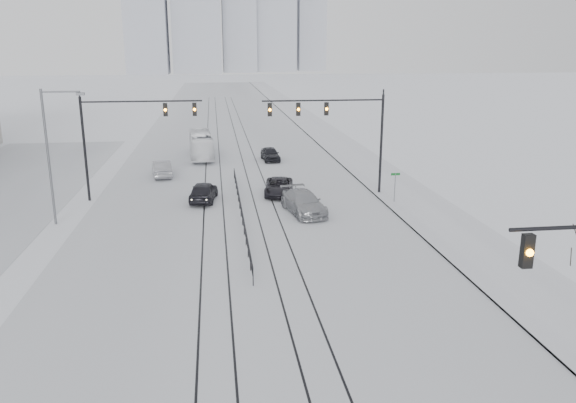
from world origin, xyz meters
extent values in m
cube|color=silver|center=(0.00, 60.00, 0.01)|extent=(22.00, 260.00, 0.02)
cube|color=silver|center=(13.50, 60.00, 0.08)|extent=(5.00, 260.00, 0.16)
cube|color=gray|center=(11.05, 60.00, 0.06)|extent=(0.10, 260.00, 0.12)
cube|color=black|center=(-2.60, 40.00, 0.02)|extent=(0.10, 180.00, 0.01)
cube|color=black|center=(-1.20, 40.00, 0.02)|extent=(0.10, 180.00, 0.01)
cube|color=black|center=(1.20, 40.00, 0.02)|extent=(0.10, 180.00, 0.01)
cube|color=black|center=(2.60, 40.00, 0.02)|extent=(0.10, 180.00, 0.01)
cube|color=#9CA0AB|center=(-30.00, 260.00, 27.50)|extent=(18.00, 18.00, 55.00)
cube|color=#9CA0AB|center=(12.00, 276.00, 24.00)|extent=(16.00, 16.00, 48.00)
cube|color=#9CA0AB|center=(30.00, 284.00, 32.00)|extent=(20.00, 20.00, 64.00)
cube|color=#9CA0AB|center=(50.00, 292.00, 20.00)|extent=(14.00, 14.00, 40.00)
cube|color=black|center=(7.00, 6.00, 5.95)|extent=(0.32, 0.24, 1.00)
sphere|color=orange|center=(7.00, 5.86, 5.95)|extent=(0.22, 0.22, 0.22)
cylinder|color=black|center=(11.50, 35.00, 4.00)|extent=(0.20, 0.20, 8.00)
cylinder|color=black|center=(6.75, 35.00, 7.60)|extent=(9.50, 0.12, 0.12)
cube|color=black|center=(2.60, 35.00, 6.95)|extent=(0.32, 0.24, 1.00)
sphere|color=orange|center=(2.60, 34.86, 6.95)|extent=(0.22, 0.22, 0.22)
cube|color=black|center=(4.80, 35.00, 6.95)|extent=(0.32, 0.24, 1.00)
sphere|color=orange|center=(4.80, 34.86, 6.95)|extent=(0.22, 0.22, 0.22)
cube|color=black|center=(7.00, 35.00, 6.95)|extent=(0.32, 0.24, 1.00)
sphere|color=orange|center=(7.00, 34.86, 6.95)|extent=(0.22, 0.22, 0.22)
cylinder|color=black|center=(-11.50, 36.00, 4.00)|extent=(0.20, 0.20, 8.00)
cylinder|color=black|center=(-7.00, 36.00, 7.60)|extent=(9.00, 0.12, 0.12)
cube|color=black|center=(-3.10, 36.00, 6.95)|extent=(0.32, 0.24, 1.00)
sphere|color=orange|center=(-3.10, 35.86, 6.95)|extent=(0.22, 0.22, 0.22)
cube|color=black|center=(-5.30, 36.00, 6.95)|extent=(0.32, 0.24, 1.00)
sphere|color=orange|center=(-5.30, 35.86, 6.95)|extent=(0.22, 0.22, 0.22)
cylinder|color=#595B60|center=(-12.50, 30.00, 4.50)|extent=(0.16, 0.16, 9.00)
cylinder|color=#595B60|center=(-11.30, 30.00, 8.80)|extent=(2.40, 0.10, 0.10)
cube|color=#595B60|center=(-10.10, 30.00, 8.65)|extent=(0.50, 0.25, 0.18)
cube|color=black|center=(0.00, 30.00, 0.95)|extent=(0.06, 24.00, 0.06)
cube|color=black|center=(0.00, 30.00, 0.55)|extent=(0.06, 24.00, 0.06)
cylinder|color=#595B60|center=(11.80, 32.00, 1.20)|extent=(0.06, 0.06, 2.40)
cube|color=#0C4C19|center=(11.80, 32.00, 2.30)|extent=(0.70, 0.04, 0.18)
imported|color=black|center=(-2.65, 34.58, 0.77)|extent=(2.43, 4.73, 1.54)
imported|color=#93949A|center=(-6.59, 43.81, 0.74)|extent=(2.26, 4.70, 1.49)
imported|color=black|center=(3.37, 35.78, 0.66)|extent=(2.88, 5.04, 1.32)
imported|color=#95979C|center=(4.51, 30.33, 0.78)|extent=(3.15, 5.72, 1.57)
imported|color=black|center=(4.11, 50.07, 0.70)|extent=(1.98, 4.22, 1.40)
imported|color=white|center=(-3.13, 52.98, 1.37)|extent=(2.84, 9.92, 2.73)
camera|label=1|loc=(-1.67, -7.91, 11.50)|focal=35.00mm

